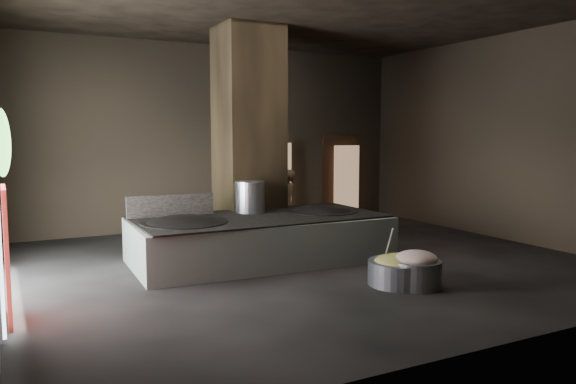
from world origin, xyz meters
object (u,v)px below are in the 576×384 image
wok_left (184,227)px  veg_basin (400,273)px  wok_right (322,215)px  stock_pot (250,197)px  cook (287,204)px  hearth_platform (260,239)px  meat_basin (416,274)px

wok_left → veg_basin: size_ratio=1.43×
wok_right → veg_basin: bearing=-92.2°
stock_pot → veg_basin: 3.42m
wok_right → cook: cook is taller
hearth_platform → cook: bearing=52.2°
cook → wok_left: bearing=-7.0°
hearth_platform → meat_basin: 3.07m
hearth_platform → veg_basin: hearth_platform is taller
wok_left → stock_pot: bearing=21.8°
cook → hearth_platform: bearing=11.4°
veg_basin → meat_basin: bearing=-64.8°
stock_pot → meat_basin: 3.66m
wok_left → wok_right: size_ratio=1.07×
hearth_platform → stock_pot: 0.92m
wok_left → meat_basin: 3.93m
hearth_platform → veg_basin: size_ratio=4.53×
stock_pot → hearth_platform: bearing=-95.2°
wok_left → veg_basin: (2.70, -2.46, -0.56)m
hearth_platform → wok_right: 1.40m
wok_left → stock_pot: 1.66m
wok_left → veg_basin: wok_left is taller
wok_left → meat_basin: bearing=-43.7°
hearth_platform → wok_left: wok_left is taller
wok_right → veg_basin: 2.62m
stock_pot → meat_basin: size_ratio=0.79×
wok_right → meat_basin: wok_right is taller
hearth_platform → meat_basin: size_ratio=6.02×
cook → veg_basin: 4.29m
wok_left → cook: size_ratio=0.94×
wok_right → cook: size_ratio=0.87×
stock_pot → veg_basin: (1.20, -3.06, -0.94)m
meat_basin → cook: bearing=88.8°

